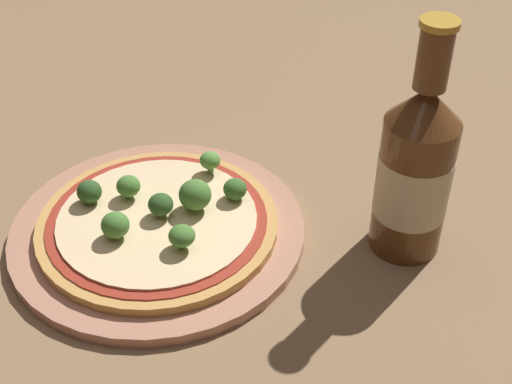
{
  "coord_description": "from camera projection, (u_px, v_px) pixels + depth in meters",
  "views": [
    {
      "loc": [
        0.09,
        -0.58,
        0.48
      ],
      "look_at": [
        0.11,
        -0.04,
        0.06
      ],
      "focal_mm": 50.0,
      "sensor_mm": 36.0,
      "label": 1
    }
  ],
  "objects": [
    {
      "name": "ground_plane",
      "position": [
        151.0,
        220.0,
        0.75
      ],
      "size": [
        3.0,
        3.0,
        0.0
      ],
      "primitive_type": "plane",
      "color": "#846647"
    },
    {
      "name": "plate",
      "position": [
        158.0,
        230.0,
        0.73
      ],
      "size": [
        0.3,
        0.3,
        0.01
      ],
      "color": "tan",
      "rests_on": "ground_plane"
    },
    {
      "name": "pizza",
      "position": [
        158.0,
        223.0,
        0.72
      ],
      "size": [
        0.24,
        0.24,
        0.01
      ],
      "color": "tan",
      "rests_on": "plate"
    },
    {
      "name": "broccoli_floret_4",
      "position": [
        89.0,
        195.0,
        0.72
      ],
      "size": [
        0.03,
        0.03,
        0.03
      ],
      "color": "#6B8E51",
      "rests_on": "pizza"
    },
    {
      "name": "broccoli_floret_0",
      "position": [
        115.0,
        225.0,
        0.68
      ],
      "size": [
        0.03,
        0.03,
        0.03
      ],
      "color": "#6B8E51",
      "rests_on": "pizza"
    },
    {
      "name": "broccoli_floret_1",
      "position": [
        195.0,
        195.0,
        0.71
      ],
      "size": [
        0.03,
        0.03,
        0.03
      ],
      "color": "#6B8E51",
      "rests_on": "pizza"
    },
    {
      "name": "broccoli_floret_7",
      "position": [
        235.0,
        186.0,
        0.74
      ],
      "size": [
        0.02,
        0.02,
        0.02
      ],
      "color": "#6B8E51",
      "rests_on": "pizza"
    },
    {
      "name": "broccoli_floret_6",
      "position": [
        128.0,
        186.0,
        0.73
      ],
      "size": [
        0.02,
        0.02,
        0.03
      ],
      "color": "#6B8E51",
      "rests_on": "pizza"
    },
    {
      "name": "broccoli_floret_3",
      "position": [
        182.0,
        236.0,
        0.67
      ],
      "size": [
        0.03,
        0.03,
        0.03
      ],
      "color": "#6B8E51",
      "rests_on": "pizza"
    },
    {
      "name": "broccoli_floret_5",
      "position": [
        161.0,
        205.0,
        0.71
      ],
      "size": [
        0.03,
        0.03,
        0.03
      ],
      "color": "#6B8E51",
      "rests_on": "pizza"
    },
    {
      "name": "beer_bottle",
      "position": [
        415.0,
        170.0,
        0.67
      ],
      "size": [
        0.07,
        0.07,
        0.24
      ],
      "color": "#563319",
      "rests_on": "ground_plane"
    },
    {
      "name": "broccoli_floret_2",
      "position": [
        210.0,
        161.0,
        0.77
      ],
      "size": [
        0.02,
        0.02,
        0.03
      ],
      "color": "#6B8E51",
      "rests_on": "pizza"
    }
  ]
}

